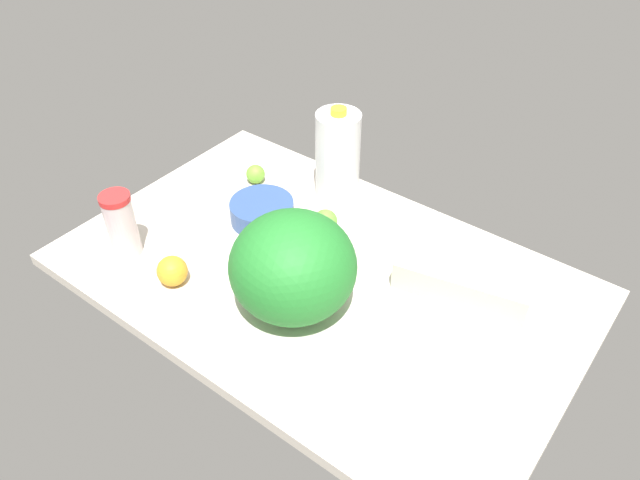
# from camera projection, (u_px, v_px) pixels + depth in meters

# --- Properties ---
(countertop) EXTENTS (1.20, 0.76, 0.03)m
(countertop) POSITION_uv_depth(u_px,v_px,m) (320.00, 277.00, 1.48)
(countertop) COLOR beige
(countertop) RESTS_ON ground
(watermelon) EXTENTS (0.27, 0.27, 0.23)m
(watermelon) POSITION_uv_depth(u_px,v_px,m) (293.00, 267.00, 1.31)
(watermelon) COLOR #22762A
(watermelon) RESTS_ON countertop
(tumbler_cup) EXTENTS (0.07, 0.07, 0.17)m
(tumbler_cup) POSITION_uv_depth(u_px,v_px,m) (121.00, 225.00, 1.47)
(tumbler_cup) COLOR beige
(tumbler_cup) RESTS_ON countertop
(egg_carton) EXTENTS (0.32, 0.18, 0.07)m
(egg_carton) POSITION_uv_depth(u_px,v_px,m) (463.00, 279.00, 1.40)
(egg_carton) COLOR beige
(egg_carton) RESTS_ON countertop
(milk_jug) EXTENTS (0.12, 0.12, 0.26)m
(milk_jug) POSITION_uv_depth(u_px,v_px,m) (338.00, 156.00, 1.63)
(milk_jug) COLOR white
(milk_jug) RESTS_ON countertop
(mixing_bowl) EXTENTS (0.16, 0.16, 0.06)m
(mixing_bowl) POSITION_uv_depth(u_px,v_px,m) (262.00, 211.00, 1.61)
(mixing_bowl) COLOR #304C86
(mixing_bowl) RESTS_ON countertop
(lime_by_jug) EXTENTS (0.05, 0.05, 0.05)m
(lime_by_jug) POSITION_uv_depth(u_px,v_px,m) (256.00, 174.00, 1.74)
(lime_by_jug) COLOR #6BB032
(lime_by_jug) RESTS_ON countertop
(lime_beside_bowl) EXTENTS (0.06, 0.06, 0.06)m
(lime_beside_bowl) POSITION_uv_depth(u_px,v_px,m) (325.00, 221.00, 1.57)
(lime_beside_bowl) COLOR #66AE37
(lime_beside_bowl) RESTS_ON countertop
(orange_near_front) EXTENTS (0.07, 0.07, 0.07)m
(orange_near_front) POSITION_uv_depth(u_px,v_px,m) (172.00, 271.00, 1.42)
(orange_near_front) COLOR orange
(orange_near_front) RESTS_ON countertop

